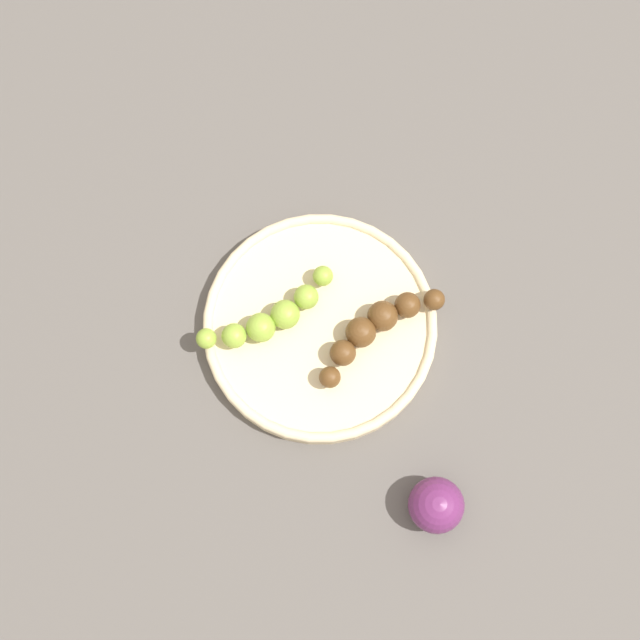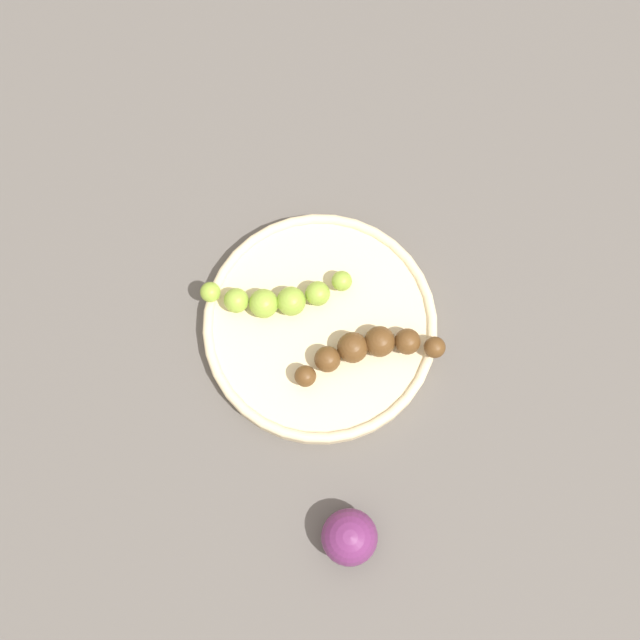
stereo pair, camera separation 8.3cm
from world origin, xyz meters
The scene contains 5 objects.
ground_plane centered at (0.00, 0.00, 0.00)m, with size 2.40×2.40×0.00m, color #56514C.
fruit_bowl centered at (0.00, 0.00, 0.01)m, with size 0.23×0.23×0.02m.
banana_green centered at (0.04, -0.02, 0.03)m, with size 0.14×0.06×0.03m.
banana_overripe centered at (-0.05, 0.02, 0.03)m, with size 0.14×0.07×0.03m.
plum_purple centered at (-0.05, 0.20, 0.03)m, with size 0.05×0.05×0.05m, color #662659.
Camera 1 is at (0.06, 0.19, 0.85)m, focal length 49.40 mm.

